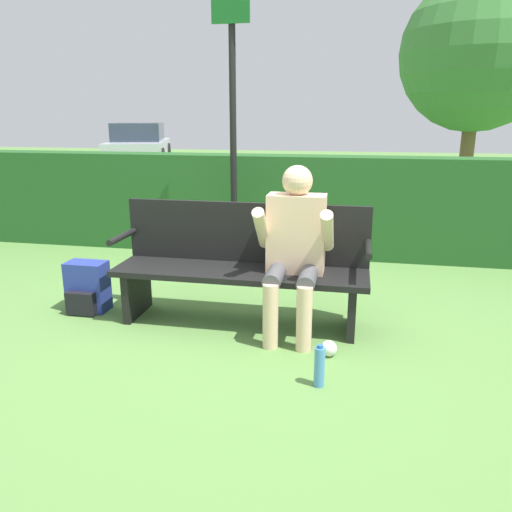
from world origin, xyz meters
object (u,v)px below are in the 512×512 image
Objects in this scene: person_seated at (295,242)px; parked_car at (139,146)px; park_bench at (242,264)px; tree at (478,54)px; water_bottle at (319,366)px; backpack at (87,288)px; signpost at (233,123)px.

person_seated is 0.28× the size of parked_car.
park_bench is 0.50m from person_seated.
park_bench is at bearing -114.33° from tree.
park_bench reaches higher than water_bottle.
park_bench is at bearing 3.49° from backpack.
park_bench is 4.68× the size of backpack.
person_seated is 0.46× the size of signpost.
parked_car is (-6.65, 12.37, 0.53)m from water_bottle.
signpost is 11.37m from parked_car.
signpost is 0.62× the size of parked_car.
park_bench is 12.89m from parked_car.
backpack is 7.98m from tree.
water_bottle is at bearing -106.56° from tree.
water_bottle is at bearing -53.33° from park_bench.
signpost is at bearing 114.66° from water_bottle.
park_bench is at bearing 126.67° from water_bottle.
signpost is 5.87m from tree.
parked_car is at bearing 119.11° from signpost.
person_seated is at bearing -167.96° from parked_car.
tree is (4.16, 6.36, 2.44)m from backpack.
tree is at bearing 55.39° from signpost.
water_bottle is at bearing -72.01° from person_seated.
tree reaches higher than park_bench.
tree is (8.79, -5.16, 1.98)m from parked_car.
parked_car is (-6.38, 11.55, -0.04)m from person_seated.
park_bench is 1.35m from backpack.
signpost is at bearing 105.92° from park_bench.
person_seated is 4.56× the size of water_bottle.
backpack is at bearing -174.96° from parked_car.
backpack is at bearing -123.19° from tree.
tree reaches higher than water_bottle.
park_bench reaches higher than backpack.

